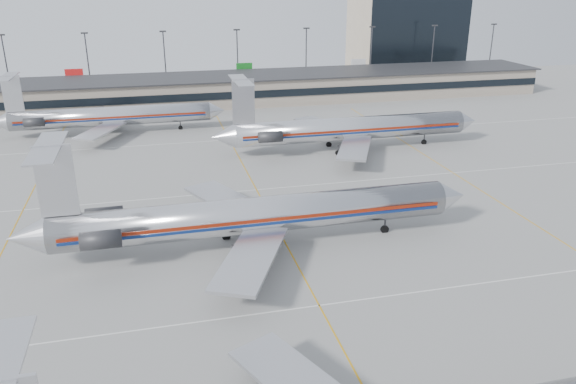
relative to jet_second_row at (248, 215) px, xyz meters
name	(u,v)px	position (x,y,z in m)	size (l,w,h in m)	color
ground	(358,378)	(4.08, -22.96, -3.76)	(260.00, 260.00, 0.00)	gray
apron_markings	(319,305)	(4.08, -12.96, -3.75)	(160.00, 0.15, 0.02)	silver
terminal	(209,90)	(4.08, 75.01, -0.60)	(162.00, 17.00, 6.25)	gray
light_mast_row	(202,58)	(4.08, 89.04, 4.82)	(163.60, 0.40, 15.28)	#38383D
distant_building	(405,30)	(66.08, 105.04, 8.74)	(30.00, 20.00, 25.00)	tan
jet_second_row	(248,215)	(0.00, 0.00, 0.00)	(49.48, 29.14, 12.95)	silver
jet_third_row	(346,129)	(22.30, 32.22, -0.05)	(46.75, 28.75, 12.78)	silver
jet_back_row	(108,116)	(-17.13, 52.63, -0.41)	(42.14, 25.92, 11.52)	silver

